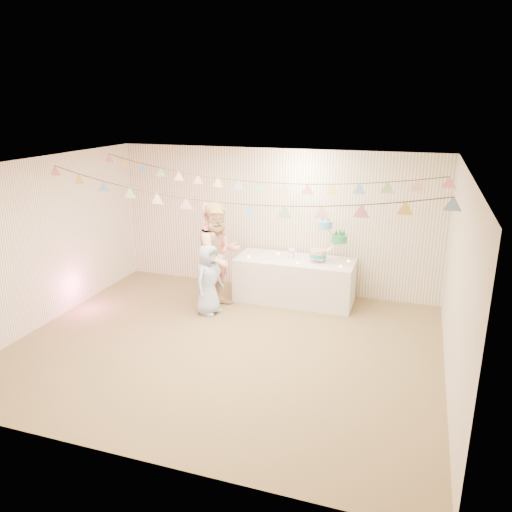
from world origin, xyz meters
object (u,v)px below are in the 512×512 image
(person_adult_b, at_px, (219,256))
(person_child, at_px, (209,279))
(cake_stand, at_px, (328,242))
(table, at_px, (295,280))
(person_adult_a, at_px, (215,255))

(person_adult_b, height_order, person_child, person_adult_b)
(person_adult_b, bearing_deg, cake_stand, -40.24)
(table, height_order, cake_stand, cake_stand)
(person_adult_a, distance_m, person_child, 0.48)
(person_adult_a, distance_m, person_adult_b, 0.16)
(cake_stand, distance_m, person_adult_a, 1.93)
(person_child, bearing_deg, cake_stand, -45.56)
(person_adult_b, distance_m, person_child, 0.43)
(cake_stand, bearing_deg, table, -174.81)
(cake_stand, relative_size, person_child, 0.62)
(person_adult_a, bearing_deg, table, -51.40)
(table, height_order, person_adult_b, person_adult_b)
(person_adult_a, xyz_separation_m, person_adult_b, (0.12, -0.10, 0.02))
(table, xyz_separation_m, person_adult_b, (-1.14, -0.70, 0.54))
(person_adult_b, relative_size, person_child, 1.55)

